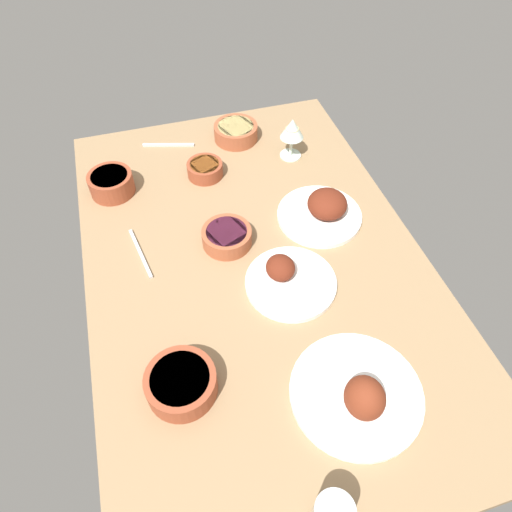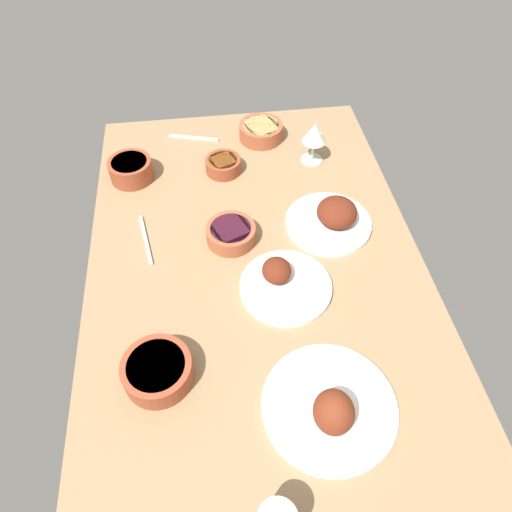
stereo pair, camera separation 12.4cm
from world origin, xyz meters
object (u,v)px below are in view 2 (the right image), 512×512
object	(u,v)px
wine_glass	(314,135)
spoon_loose	(146,240)
plate_near_viewer	(331,408)
bowl_potatoes	(157,370)
bowl_soup	(223,165)
fork_loose	(194,138)
bowl_sauce	(131,169)
plate_center_main	(283,282)
plate_far_side	(333,218)
bowl_onions	(231,233)
bowl_pasta	(261,131)

from	to	relation	value
wine_glass	spoon_loose	world-z (taller)	wine_glass
plate_near_viewer	bowl_potatoes	bearing A→B (deg)	-110.12
spoon_loose	bowl_soup	bearing A→B (deg)	-51.65
fork_loose	wine_glass	bearing A→B (deg)	-7.91
plate_near_viewer	bowl_sauce	size ratio (longest dim) A/B	2.16
plate_center_main	bowl_sauce	size ratio (longest dim) A/B	1.76
fork_loose	spoon_loose	world-z (taller)	same
bowl_potatoes	wine_glass	bearing A→B (deg)	144.89
bowl_soup	bowl_sauce	bearing A→B (deg)	-90.77
plate_center_main	spoon_loose	size ratio (longest dim) A/B	1.26
bowl_soup	bowl_sauce	world-z (taller)	bowl_sauce
plate_center_main	bowl_soup	xyz separation A→B (cm)	(-48.08, -11.11, 0.69)
plate_near_viewer	fork_loose	distance (cm)	103.47
plate_far_side	fork_loose	xyz separation A→B (cm)	(-46.62, -37.50, -2.54)
bowl_potatoes	fork_loose	size ratio (longest dim) A/B	0.89
bowl_soup	bowl_onions	distance (cm)	30.05
plate_center_main	bowl_potatoes	world-z (taller)	plate_center_main
bowl_pasta	spoon_loose	size ratio (longest dim) A/B	0.79
plate_far_side	bowl_potatoes	size ratio (longest dim) A/B	1.58
plate_near_viewer	bowl_soup	xyz separation A→B (cm)	(-82.21, -15.22, -0.13)
plate_far_side	bowl_soup	bearing A→B (deg)	-134.50
plate_near_viewer	bowl_sauce	distance (cm)	93.64
bowl_onions	bowl_soup	bearing A→B (deg)	179.10
bowl_pasta	bowl_potatoes	xyz separation A→B (cm)	(84.92, -34.80, 0.25)
bowl_pasta	wine_glass	bearing A→B (deg)	46.20
bowl_pasta	bowl_sauce	size ratio (longest dim) A/B	1.11
bowl_pasta	bowl_potatoes	distance (cm)	91.78
bowl_onions	fork_loose	bearing A→B (deg)	-170.26
bowl_pasta	spoon_loose	world-z (taller)	bowl_pasta
bowl_onions	plate_center_main	bearing A→B (deg)	32.71
plate_near_viewer	spoon_loose	bearing A→B (deg)	-144.24
plate_center_main	bowl_soup	size ratio (longest dim) A/B	2.10
plate_near_viewer	bowl_sauce	world-z (taller)	plate_near_viewer
bowl_sauce	spoon_loose	distance (cm)	28.31
plate_center_main	plate_near_viewer	xyz separation A→B (cm)	(34.14, 4.11, 0.82)
plate_near_viewer	bowl_pasta	size ratio (longest dim) A/B	1.95
fork_loose	plate_near_viewer	bearing A→B (deg)	-60.52
plate_center_main	plate_far_side	distance (cm)	26.56
plate_center_main	fork_loose	world-z (taller)	plate_center_main
bowl_potatoes	spoon_loose	distance (cm)	42.03
bowl_potatoes	wine_glass	size ratio (longest dim) A/B	1.11
bowl_pasta	spoon_loose	distance (cm)	57.95
bowl_soup	spoon_loose	distance (cm)	36.64
bowl_onions	bowl_pasta	size ratio (longest dim) A/B	0.93
bowl_pasta	bowl_potatoes	size ratio (longest dim) A/B	0.95
plate_far_side	bowl_potatoes	distance (cm)	63.98
plate_near_viewer	spoon_loose	world-z (taller)	plate_near_viewer
plate_center_main	plate_near_viewer	bearing A→B (deg)	6.87
fork_loose	bowl_potatoes	bearing A→B (deg)	-81.55
spoon_loose	wine_glass	bearing A→B (deg)	-71.70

